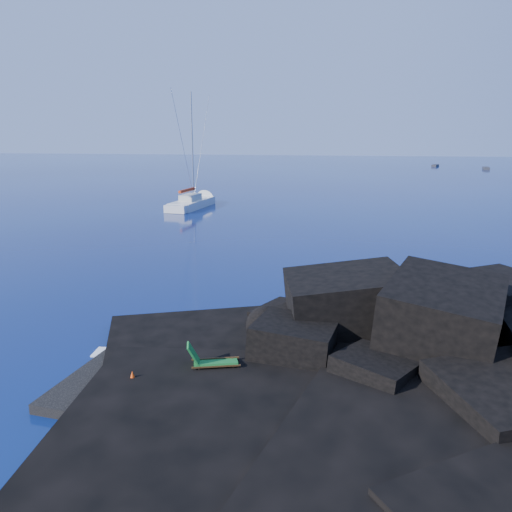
{
  "coord_description": "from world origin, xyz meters",
  "views": [
    {
      "loc": [
        9.68,
        -14.93,
        8.8
      ],
      "look_at": [
        4.82,
        12.38,
        2.0
      ],
      "focal_mm": 35.0,
      "sensor_mm": 36.0,
      "label": 1
    }
  ],
  "objects": [
    {
      "name": "distant_boat_b",
      "position": [
        44.96,
        122.26,
        0.0
      ],
      "size": [
        2.09,
        4.72,
        0.61
      ],
      "primitive_type": "cube",
      "rotation": [
        0.0,
        0.0,
        -0.15
      ],
      "color": "#2A2B30",
      "rests_on": "ground"
    },
    {
      "name": "sunbather",
      "position": [
        4.5,
        0.99,
        0.52
      ],
      "size": [
        1.81,
        0.49,
        0.24
      ],
      "primitive_type": null,
      "rotation": [
        0.0,
        0.0,
        0.03
      ],
      "color": "#DCAD73",
      "rests_on": "towel"
    },
    {
      "name": "distant_boat_a",
      "position": [
        34.15,
        132.25,
        0.0
      ],
      "size": [
        2.65,
        4.4,
        0.56
      ],
      "primitive_type": "cube",
      "rotation": [
        0.0,
        0.0,
        -0.34
      ],
      "color": "#26262B",
      "rests_on": "ground"
    },
    {
      "name": "marker_cone",
      "position": [
        2.73,
        -0.2,
        0.61
      ],
      "size": [
        0.44,
        0.44,
        0.52
      ],
      "primitive_type": "cone",
      "rotation": [
        0.0,
        0.0,
        -0.39
      ],
      "color": "#F3450C",
      "rests_on": "beach"
    },
    {
      "name": "ground",
      "position": [
        0.0,
        0.0,
        0.0
      ],
      "size": [
        400.0,
        400.0,
        0.0
      ],
      "primitive_type": "plane",
      "color": "#040B3B",
      "rests_on": "ground"
    },
    {
      "name": "deck_chair",
      "position": [
        5.33,
        1.21,
        0.97
      ],
      "size": [
        1.96,
        1.28,
        1.24
      ],
      "primitive_type": null,
      "rotation": [
        0.0,
        0.0,
        0.3
      ],
      "color": "#166627",
      "rests_on": "beach"
    },
    {
      "name": "surf_foam",
      "position": [
        5.0,
        5.0,
        0.0
      ],
      "size": [
        10.0,
        8.0,
        0.06
      ],
      "primitive_type": null,
      "color": "white",
      "rests_on": "ground"
    },
    {
      "name": "towel",
      "position": [
        4.5,
        0.99,
        0.38
      ],
      "size": [
        2.01,
        1.0,
        0.05
      ],
      "primitive_type": "cube",
      "rotation": [
        0.0,
        0.0,
        0.03
      ],
      "color": "white",
      "rests_on": "beach"
    },
    {
      "name": "headland",
      "position": [
        13.0,
        3.0,
        0.0
      ],
      "size": [
        24.0,
        24.0,
        3.6
      ],
      "primitive_type": null,
      "color": "black",
      "rests_on": "ground"
    },
    {
      "name": "sailboat",
      "position": [
        -8.69,
        43.66,
        0.0
      ],
      "size": [
        4.22,
        13.35,
        13.75
      ],
      "primitive_type": null,
      "rotation": [
        0.0,
        0.0,
        -0.11
      ],
      "color": "silver",
      "rests_on": "ground"
    },
    {
      "name": "beach",
      "position": [
        4.5,
        0.5,
        0.0
      ],
      "size": [
        9.08,
        6.86,
        0.7
      ],
      "primitive_type": "cube",
      "rotation": [
        0.0,
        0.0,
        -0.1
      ],
      "color": "black",
      "rests_on": "ground"
    }
  ]
}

